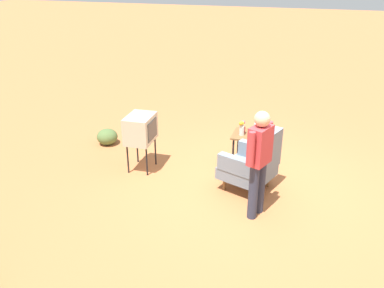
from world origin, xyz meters
TOP-DOWN VIEW (x-y plane):
  - ground_plane at (0.00, 0.00)m, footprint 60.00×60.00m
  - armchair at (0.04, -0.04)m, footprint 0.98×0.99m
  - side_table at (-0.78, -0.27)m, footprint 0.56×0.56m
  - tv_on_stand at (-0.11, -2.07)m, footprint 0.62×0.47m
  - person_standing at (0.73, 0.14)m, footprint 0.54×0.33m
  - soda_can_red at (-0.80, -0.37)m, footprint 0.07×0.07m
  - bottle_short_clear at (-0.83, -0.16)m, footprint 0.06×0.06m
  - bottle_tall_amber at (-0.96, -0.03)m, footprint 0.07×0.07m
  - flower_vase at (-0.71, -0.38)m, footprint 0.15×0.10m
  - shrub_far at (-0.89, -3.22)m, footprint 0.43×0.43m

SIDE VIEW (x-z plane):
  - ground_plane at x=0.00m, z-range 0.00..0.00m
  - shrub_far at x=-0.89m, z-range 0.00..0.33m
  - armchair at x=0.04m, z-range -0.03..1.03m
  - side_table at x=-0.78m, z-range 0.23..0.87m
  - soda_can_red at x=-0.80m, z-range 0.64..0.77m
  - bottle_short_clear at x=-0.83m, z-range 0.64..0.84m
  - tv_on_stand at x=-0.11m, z-range 0.27..1.30m
  - flower_vase at x=-0.71m, z-range 0.66..0.92m
  - bottle_tall_amber at x=-0.96m, z-range 0.64..0.94m
  - person_standing at x=0.73m, z-range 0.12..1.76m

